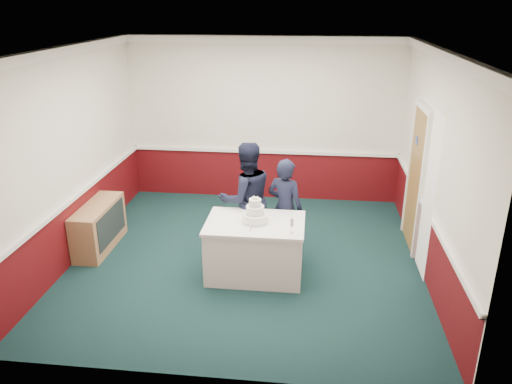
# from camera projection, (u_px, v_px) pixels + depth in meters

# --- Properties ---
(ground) EXTENTS (5.00, 5.00, 0.00)m
(ground) POSITION_uv_depth(u_px,v_px,m) (247.00, 259.00, 7.36)
(ground) COLOR #12292D
(ground) RESTS_ON ground
(room_shell) EXTENTS (5.00, 5.00, 3.00)m
(room_shell) POSITION_uv_depth(u_px,v_px,m) (257.00, 118.00, 7.21)
(room_shell) COLOR silver
(room_shell) RESTS_ON ground
(sideboard) EXTENTS (0.41, 1.20, 0.70)m
(sideboard) POSITION_uv_depth(u_px,v_px,m) (99.00, 227.00, 7.57)
(sideboard) COLOR #A57E50
(sideboard) RESTS_ON ground
(cake_table) EXTENTS (1.32, 0.92, 0.79)m
(cake_table) POSITION_uv_depth(u_px,v_px,m) (255.00, 248.00, 6.82)
(cake_table) COLOR white
(cake_table) RESTS_ON ground
(wedding_cake) EXTENTS (0.35, 0.35, 0.36)m
(wedding_cake) POSITION_uv_depth(u_px,v_px,m) (255.00, 214.00, 6.64)
(wedding_cake) COLOR white
(wedding_cake) RESTS_ON cake_table
(cake_knife) EXTENTS (0.03, 0.22, 0.00)m
(cake_knife) POSITION_uv_depth(u_px,v_px,m) (251.00, 228.00, 6.49)
(cake_knife) COLOR silver
(cake_knife) RESTS_ON cake_table
(champagne_flute) EXTENTS (0.05, 0.05, 0.21)m
(champagne_flute) POSITION_uv_depth(u_px,v_px,m) (292.00, 223.00, 6.31)
(champagne_flute) COLOR silver
(champagne_flute) RESTS_ON cake_table
(person_man) EXTENTS (1.03, 0.94, 1.71)m
(person_man) POSITION_uv_depth(u_px,v_px,m) (246.00, 199.00, 7.28)
(person_man) COLOR black
(person_man) RESTS_ON ground
(person_woman) EXTENTS (0.65, 0.55, 1.50)m
(person_woman) POSITION_uv_depth(u_px,v_px,m) (285.00, 209.00, 7.20)
(person_woman) COLOR black
(person_woman) RESTS_ON ground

